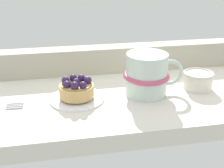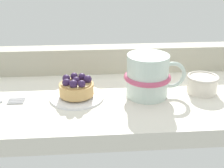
# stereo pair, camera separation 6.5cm
# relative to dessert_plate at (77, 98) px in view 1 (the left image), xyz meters

# --- Properties ---
(ground_plane) EXTENTS (0.81, 0.34, 0.04)m
(ground_plane) POSITION_rel_dessert_plate_xyz_m (0.06, 0.02, -0.02)
(ground_plane) COLOR silver
(window_rail_back) EXTENTS (0.79, 0.05, 0.07)m
(window_rail_back) POSITION_rel_dessert_plate_xyz_m (0.06, 0.16, 0.03)
(window_rail_back) COLOR #B2AD99
(window_rail_back) RESTS_ON ground_plane
(dessert_plate) EXTENTS (0.12, 0.12, 0.01)m
(dessert_plate) POSITION_rel_dessert_plate_xyz_m (0.00, 0.00, 0.00)
(dessert_plate) COLOR white
(dessert_plate) RESTS_ON ground_plane
(raspberry_tart) EXTENTS (0.08, 0.08, 0.04)m
(raspberry_tart) POSITION_rel_dessert_plate_xyz_m (-0.00, 0.00, 0.02)
(raspberry_tart) COLOR tan
(raspberry_tart) RESTS_ON dessert_plate
(coffee_mug) EXTENTS (0.14, 0.10, 0.10)m
(coffee_mug) POSITION_rel_dessert_plate_xyz_m (0.16, 0.00, 0.04)
(coffee_mug) COLOR silver
(coffee_mug) RESTS_ON ground_plane
(sugar_bowl) EXTENTS (0.07, 0.07, 0.04)m
(sugar_bowl) POSITION_rel_dessert_plate_xyz_m (0.29, 0.01, 0.02)
(sugar_bowl) COLOR silver
(sugar_bowl) RESTS_ON ground_plane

